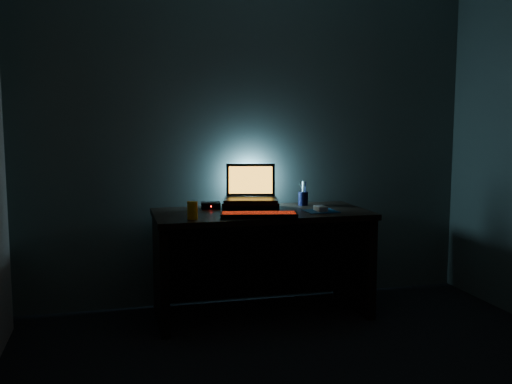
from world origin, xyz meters
TOP-DOWN VIEW (x-y plane):
  - room at (0.00, 0.00)m, footprint 3.50×4.00m
  - desk at (0.00, 1.67)m, footprint 1.50×0.70m
  - riser at (-0.05, 1.74)m, footprint 0.46×0.39m
  - laptop at (-0.04, 1.79)m, footprint 0.43×0.36m
  - keyboard at (-0.08, 1.38)m, footprint 0.53×0.26m
  - mousepad at (0.40, 1.51)m, footprint 0.23×0.21m
  - mouse at (0.40, 1.51)m, footprint 0.07×0.11m
  - pen_cup at (0.38, 1.82)m, footprint 0.08×0.08m
  - juice_glass at (-0.52, 1.40)m, footprint 0.09×0.09m
  - router at (-0.33, 1.83)m, footprint 0.15×0.12m

SIDE VIEW (x-z plane):
  - desk at x=0.00m, z-range 0.12..0.87m
  - mousepad at x=0.40m, z-range 0.75..0.75m
  - keyboard at x=-0.08m, z-range 0.75..0.78m
  - mouse at x=0.40m, z-range 0.75..0.79m
  - router at x=-0.33m, z-range 0.75..0.80m
  - riser at x=-0.05m, z-range 0.75..0.81m
  - pen_cup at x=0.38m, z-range 0.75..0.85m
  - juice_glass at x=-0.52m, z-range 0.75..0.87m
  - laptop at x=-0.04m, z-range 0.74..1.00m
  - room at x=0.00m, z-range 0.00..2.50m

